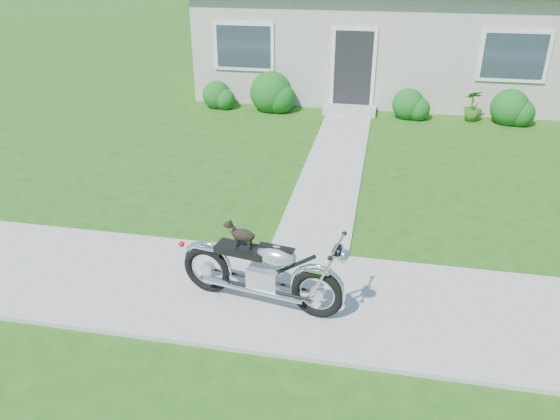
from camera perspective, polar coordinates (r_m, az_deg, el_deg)
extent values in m
plane|color=#235114|center=(7.25, 13.63, -10.13)|extent=(80.00, 80.00, 0.00)
cube|color=#9E9B93|center=(7.23, 13.64, -10.00)|extent=(24.00, 2.20, 0.04)
cube|color=#9E9B93|center=(11.68, 5.82, 5.18)|extent=(1.20, 8.00, 0.03)
cube|color=beige|center=(18.07, 13.42, 17.11)|extent=(12.00, 6.00, 3.00)
cube|color=black|center=(15.19, 7.61, 14.16)|extent=(1.00, 0.06, 2.10)
cube|color=#9E9B93|center=(15.09, 7.28, 10.29)|extent=(1.40, 0.70, 0.16)
cube|color=#2D3847|center=(15.57, -3.82, 16.69)|extent=(1.70, 0.05, 1.30)
cube|color=#2D3847|center=(15.36, 23.27, 14.57)|extent=(1.70, 0.05, 1.30)
sphere|color=#165618|center=(14.88, 13.25, 10.68)|extent=(0.83, 0.83, 0.83)
sphere|color=#165618|center=(15.15, -0.94, 12.16)|extent=(1.14, 1.14, 1.14)
sphere|color=#165618|center=(15.17, 22.87, 9.80)|extent=(0.94, 0.94, 0.94)
sphere|color=#165618|center=(15.58, -6.62, 11.82)|extent=(0.79, 0.79, 0.79)
imported|color=#185C18|center=(15.23, -0.77, 11.72)|extent=(0.73, 0.66, 0.71)
imported|color=#2D5B19|center=(15.07, 19.51, 10.23)|extent=(0.58, 0.58, 0.79)
torus|color=black|center=(6.71, 3.91, -8.69)|extent=(0.68, 0.23, 0.67)
torus|color=black|center=(7.21, -7.59, -6.14)|extent=(0.68, 0.23, 0.67)
cube|color=#B3B4B8|center=(6.88, -1.68, -7.15)|extent=(0.44, 0.31, 0.30)
ellipsoid|color=#B3B4B8|center=(6.62, -0.37, -4.78)|extent=(0.55, 0.37, 0.26)
cube|color=black|center=(6.80, -4.06, -4.17)|extent=(0.69, 0.37, 0.09)
cube|color=silver|center=(6.52, 4.00, -6.25)|extent=(0.32, 0.19, 0.03)
cube|color=silver|center=(7.03, -7.75, -3.81)|extent=(0.32, 0.19, 0.03)
cylinder|color=silver|center=(6.27, 6.03, -3.70)|extent=(0.13, 0.60, 0.03)
sphere|color=silver|center=(6.31, 6.67, -4.77)|extent=(0.20, 0.20, 0.17)
cylinder|color=silver|center=(6.85, -2.10, -8.61)|extent=(1.09, 0.25, 0.06)
ellipsoid|color=black|center=(6.68, -3.89, -2.64)|extent=(0.32, 0.19, 0.16)
sphere|color=black|center=(6.70, -5.36, -1.55)|extent=(0.11, 0.11, 0.10)
cylinder|color=black|center=(6.79, -4.41, -3.15)|extent=(0.03, 0.03, 0.12)
cylinder|color=black|center=(6.74, -4.67, -3.43)|extent=(0.03, 0.03, 0.12)
cylinder|color=black|center=(6.73, -3.04, -3.43)|extent=(0.03, 0.03, 0.12)
cylinder|color=black|center=(6.67, -3.29, -3.71)|extent=(0.03, 0.03, 0.12)
torus|color=#A4652B|center=(6.70, -5.01, -1.95)|extent=(0.06, 0.09, 0.08)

